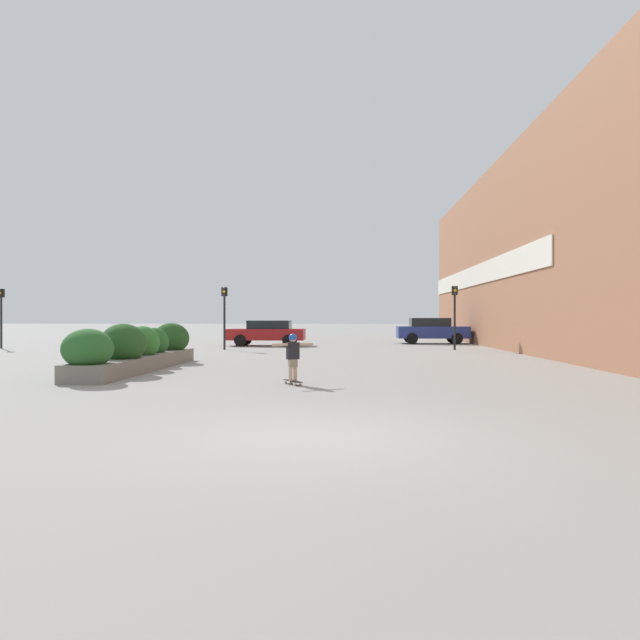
% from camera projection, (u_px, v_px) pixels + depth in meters
% --- Properties ---
extents(ground_plane, '(300.00, 300.00, 0.00)m').
position_uv_depth(ground_plane, '(317.00, 437.00, 7.78)').
color(ground_plane, gray).
extents(building_wall_right, '(0.67, 48.67, 9.91)m').
position_uv_depth(building_wall_right, '(537.00, 240.00, 24.42)').
color(building_wall_right, '#9E6647').
rests_on(building_wall_right, ground_plane).
extents(planter_box, '(1.41, 8.11, 1.46)m').
position_uv_depth(planter_box, '(137.00, 350.00, 17.56)').
color(planter_box, slate).
rests_on(planter_box, ground_plane).
extents(skateboard, '(0.54, 0.77, 0.10)m').
position_uv_depth(skateboard, '(293.00, 382.00, 13.84)').
color(skateboard, black).
rests_on(skateboard, ground_plane).
extents(skateboarder, '(0.96, 0.59, 1.15)m').
position_uv_depth(skateboarder, '(293.00, 352.00, 13.84)').
color(skateboarder, tan).
rests_on(skateboarder, skateboard).
extents(car_leftmost, '(4.43, 2.04, 1.47)m').
position_uv_depth(car_leftmost, '(267.00, 332.00, 33.22)').
color(car_leftmost, maroon).
rests_on(car_leftmost, ground_plane).
extents(car_center_left, '(4.43, 1.97, 1.62)m').
position_uv_depth(car_center_left, '(432.00, 330.00, 36.09)').
color(car_center_left, navy).
rests_on(car_center_left, ground_plane).
extents(traffic_light_left, '(0.28, 0.30, 3.19)m').
position_uv_depth(traffic_light_left, '(224.00, 307.00, 29.16)').
color(traffic_light_left, black).
rests_on(traffic_light_left, ground_plane).
extents(traffic_light_right, '(0.28, 0.30, 3.25)m').
position_uv_depth(traffic_light_right, '(455.00, 306.00, 28.88)').
color(traffic_light_right, black).
rests_on(traffic_light_right, ground_plane).
extents(traffic_light_far_left, '(0.28, 0.30, 3.17)m').
position_uv_depth(traffic_light_far_left, '(1.00, 307.00, 30.25)').
color(traffic_light_far_left, black).
rests_on(traffic_light_far_left, ground_plane).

